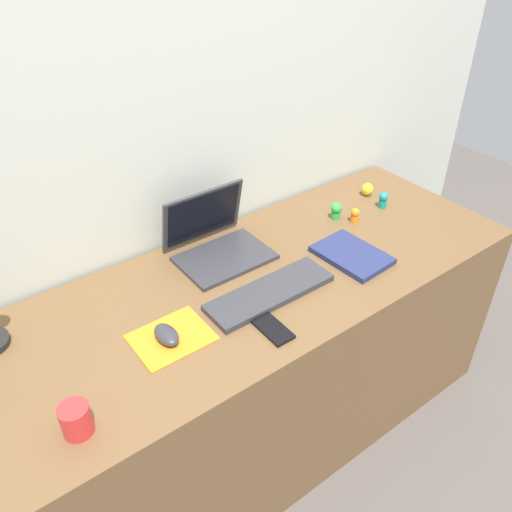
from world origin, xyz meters
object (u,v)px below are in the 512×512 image
(keyboard, at_px, (270,292))
(mouse, at_px, (167,335))
(laptop, at_px, (215,239))
(toy_figurine_orange, at_px, (355,215))
(notebook_pad, at_px, (352,255))
(toy_figurine_teal, at_px, (383,200))
(toy_figurine_green, at_px, (336,210))
(toy_figurine_yellow, at_px, (367,189))
(cell_phone, at_px, (272,329))
(coffee_mug, at_px, (76,420))

(keyboard, relative_size, mouse, 4.27)
(laptop, height_order, toy_figurine_orange, laptop)
(keyboard, xyz_separation_m, notebook_pad, (0.34, -0.01, 0.00))
(toy_figurine_teal, bearing_deg, toy_figurine_orange, -175.75)
(mouse, xyz_separation_m, notebook_pad, (0.68, -0.03, -0.01))
(toy_figurine_green, relative_size, toy_figurine_yellow, 1.25)
(toy_figurine_orange, bearing_deg, toy_figurine_yellow, 31.52)
(mouse, relative_size, cell_phone, 0.75)
(laptop, relative_size, mouse, 3.12)
(laptop, height_order, toy_figurine_teal, laptop)
(keyboard, distance_m, toy_figurine_teal, 0.69)
(toy_figurine_yellow, bearing_deg, toy_figurine_orange, -148.48)
(notebook_pad, height_order, coffee_mug, coffee_mug)
(toy_figurine_teal, xyz_separation_m, toy_figurine_orange, (-0.16, -0.01, -0.00))
(laptop, bearing_deg, toy_figurine_green, -10.15)
(cell_phone, relative_size, toy_figurine_teal, 2.04)
(toy_figurine_yellow, bearing_deg, coffee_mug, -164.18)
(toy_figurine_teal, relative_size, toy_figurine_orange, 1.11)
(cell_phone, xyz_separation_m, toy_figurine_teal, (0.76, 0.28, 0.03))
(laptop, xyz_separation_m, coffee_mug, (-0.64, -0.41, -0.01))
(toy_figurine_green, xyz_separation_m, toy_figurine_yellow, (0.23, 0.06, -0.01))
(cell_phone, distance_m, toy_figurine_orange, 0.66)
(toy_figurine_teal, bearing_deg, mouse, -172.10)
(laptop, distance_m, keyboard, 0.29)
(coffee_mug, bearing_deg, keyboard, 10.51)
(toy_figurine_orange, height_order, toy_figurine_yellow, toy_figurine_orange)
(laptop, bearing_deg, toy_figurine_yellow, -2.43)
(notebook_pad, relative_size, toy_figurine_green, 3.74)
(coffee_mug, height_order, toy_figurine_teal, coffee_mug)
(keyboard, xyz_separation_m, toy_figurine_teal, (0.67, 0.16, 0.02))
(toy_figurine_green, bearing_deg, cell_phone, -149.55)
(keyboard, bearing_deg, toy_figurine_green, 23.48)
(laptop, relative_size, keyboard, 0.73)
(keyboard, bearing_deg, laptop, 91.11)
(mouse, xyz_separation_m, toy_figurine_yellow, (1.04, 0.25, 0.00))
(cell_phone, bearing_deg, keyboard, 54.90)
(cell_phone, bearing_deg, toy_figurine_yellow, 26.43)
(toy_figurine_green, bearing_deg, mouse, -166.95)
(coffee_mug, xyz_separation_m, toy_figurine_teal, (1.32, 0.28, -0.01))
(laptop, relative_size, coffee_mug, 3.76)
(coffee_mug, xyz_separation_m, toy_figurine_yellow, (1.35, 0.38, -0.01))
(cell_phone, xyz_separation_m, toy_figurine_yellow, (0.79, 0.39, 0.02))
(cell_phone, bearing_deg, coffee_mug, 179.82)
(keyboard, height_order, toy_figurine_teal, toy_figurine_teal)
(toy_figurine_teal, bearing_deg, toy_figurine_green, 166.65)
(laptop, distance_m, toy_figurine_yellow, 0.71)
(keyboard, distance_m, coffee_mug, 0.66)
(toy_figurine_green, bearing_deg, coffee_mug, -163.79)
(mouse, height_order, toy_figurine_orange, toy_figurine_orange)
(cell_phone, xyz_separation_m, toy_figurine_green, (0.56, 0.33, 0.03))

